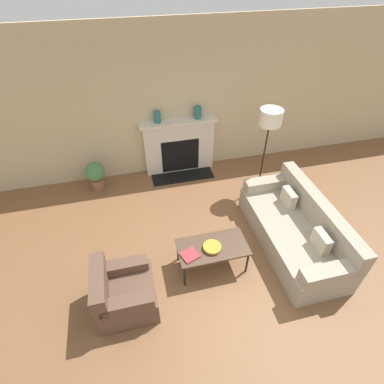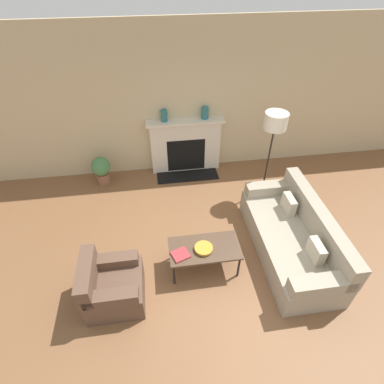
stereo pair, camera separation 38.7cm
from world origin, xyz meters
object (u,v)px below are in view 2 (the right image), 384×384
couch (293,237)px  book (180,255)px  potted_plant (101,169)px  floor_lamp (274,128)px  mantel_vase_center_left (205,113)px  bowl (204,248)px  coffee_table (204,249)px  fireplace (186,146)px  armchair_near (111,286)px  mantel_vase_left (164,116)px

couch → book: size_ratio=7.43×
couch → potted_plant: 3.77m
floor_lamp → mantel_vase_center_left: floor_lamp is taller
bowl → book: size_ratio=0.91×
coffee_table → book: bearing=-167.0°
fireplace → bowl: size_ratio=5.85×
fireplace → potted_plant: size_ratio=2.57×
bowl → book: bearing=-171.9°
armchair_near → book: bearing=-75.0°
floor_lamp → book: bearing=-137.6°
mantel_vase_center_left → mantel_vase_left: bearing=180.0°
coffee_table → potted_plant: (-1.65, 2.31, -0.06)m
floor_lamp → mantel_vase_left: floor_lamp is taller
armchair_near → book: 1.01m
floor_lamp → mantel_vase_left: (-1.77, 1.03, -0.14)m
fireplace → potted_plant: fireplace is taller
couch → floor_lamp: bearing=179.1°
couch → mantel_vase_center_left: bearing=-158.6°
floor_lamp → fireplace: bearing=143.7°
armchair_near → coffee_table: (1.32, 0.34, 0.12)m
armchair_near → bowl: 1.35m
potted_plant → armchair_near: bearing=-82.7°
mantel_vase_left → mantel_vase_center_left: 0.78m
fireplace → mantel_vase_left: 0.81m
bowl → couch: bearing=5.9°
book → bowl: bearing=-11.9°
coffee_table → fireplace: bearing=88.7°
armchair_near → bowl: bearing=-76.7°
fireplace → armchair_near: bearing=-115.3°
book → potted_plant: size_ratio=0.48×
book → mantel_vase_left: (0.01, 2.66, 0.81)m
mantel_vase_center_left → book: bearing=-106.7°
book → fireplace: bearing=61.1°
bowl → mantel_vase_left: 2.75m
potted_plant → coffee_table: bearing=-54.4°
armchair_near → mantel_vase_left: mantel_vase_left is taller
couch → floor_lamp: floor_lamp is taller
armchair_near → book: (0.96, 0.26, 0.16)m
armchair_near → coffee_table: 1.36m
armchair_near → potted_plant: (-0.34, 2.65, 0.06)m
bowl → potted_plant: size_ratio=0.44×
fireplace → couch: size_ratio=0.72×
fireplace → armchair_near: (-1.37, -2.90, -0.27)m
potted_plant → book: bearing=-61.5°
couch → potted_plant: couch is taller
armchair_near → mantel_vase_left: bearing=-18.5°
couch → mantel_vase_left: bearing=-144.6°
bowl → floor_lamp: size_ratio=0.16×
couch → mantel_vase_left: size_ratio=9.39×
coffee_table → bowl: bowl is taller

